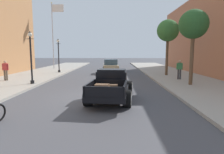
{
  "coord_description": "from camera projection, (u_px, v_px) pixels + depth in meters",
  "views": [
    {
      "loc": [
        1.12,
        -10.69,
        2.49
      ],
      "look_at": [
        0.94,
        0.74,
        1.0
      ],
      "focal_mm": 30.81,
      "sensor_mm": 36.0,
      "label": 1
    }
  ],
  "objects": [
    {
      "name": "street_tree_nearest",
      "position": [
        193.0,
        25.0,
        13.38
      ],
      "size": [
        2.03,
        2.03,
        5.28
      ],
      "color": "brown",
      "rests_on": "sidewalk_right"
    },
    {
      "name": "street_lamp_far",
      "position": [
        59.0,
        53.0,
        22.14
      ],
      "size": [
        0.5,
        0.32,
        3.85
      ],
      "color": "black",
      "rests_on": "sidewalk_left"
    },
    {
      "name": "street_tree_second",
      "position": [
        168.0,
        31.0,
        19.17
      ],
      "size": [
        2.17,
        2.17,
        5.56
      ],
      "color": "brown",
      "rests_on": "sidewalk_right"
    },
    {
      "name": "pedestrian_sidewalk_left",
      "position": [
        5.0,
        69.0,
        15.86
      ],
      "size": [
        0.53,
        0.22,
        1.65
      ],
      "color": "brown",
      "rests_on": "sidewalk_left"
    },
    {
      "name": "flagpole",
      "position": [
        54.0,
        28.0,
        26.86
      ],
      "size": [
        1.74,
        0.16,
        9.16
      ],
      "color": "#B2B2B7",
      "rests_on": "sidewalk_left"
    },
    {
      "name": "car_background_tan",
      "position": [
        111.0,
        67.0,
        23.01
      ],
      "size": [
        2.06,
        4.4,
        1.65
      ],
      "color": "tan",
      "rests_on": "ground"
    },
    {
      "name": "street_lamp_near",
      "position": [
        31.0,
        53.0,
        14.05
      ],
      "size": [
        0.5,
        0.32,
        3.85
      ],
      "color": "black",
      "rests_on": "sidewalk_left"
    },
    {
      "name": "pedestrian_sidewalk_right",
      "position": [
        179.0,
        68.0,
        16.51
      ],
      "size": [
        0.53,
        0.22,
        1.65
      ],
      "color": "#333338",
      "rests_on": "sidewalk_right"
    },
    {
      "name": "sidewalk_right",
      "position": [
        224.0,
        95.0,
        10.81
      ],
      "size": [
        5.5,
        64.0,
        0.15
      ],
      "primitive_type": "cube",
      "color": "#9E998E",
      "rests_on": "ground"
    },
    {
      "name": "hotrod_truck_black",
      "position": [
        112.0,
        85.0,
        10.31
      ],
      "size": [
        2.51,
        5.06,
        1.58
      ],
      "color": "black",
      "rests_on": "ground"
    },
    {
      "name": "ground_plane",
      "position": [
        95.0,
        96.0,
        10.93
      ],
      "size": [
        140.0,
        140.0,
        0.0
      ],
      "primitive_type": "plane",
      "color": "#47474C"
    }
  ]
}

